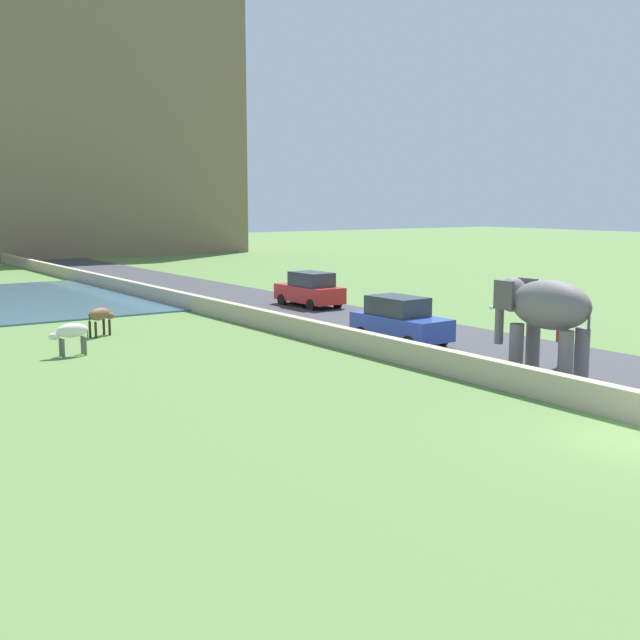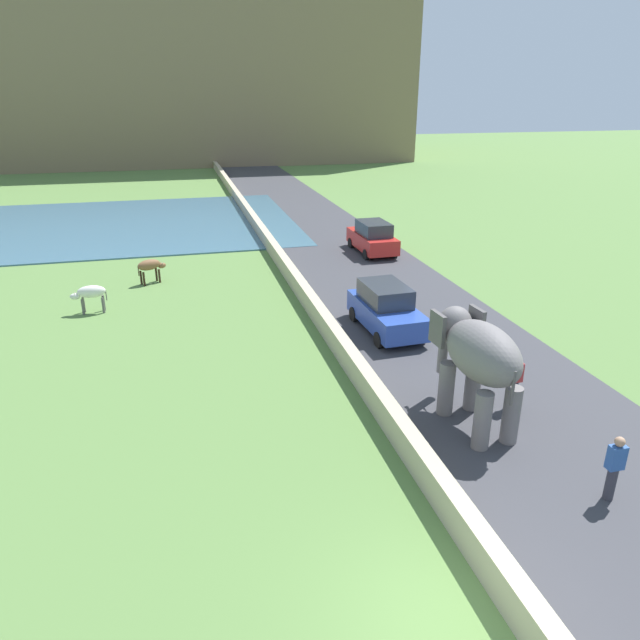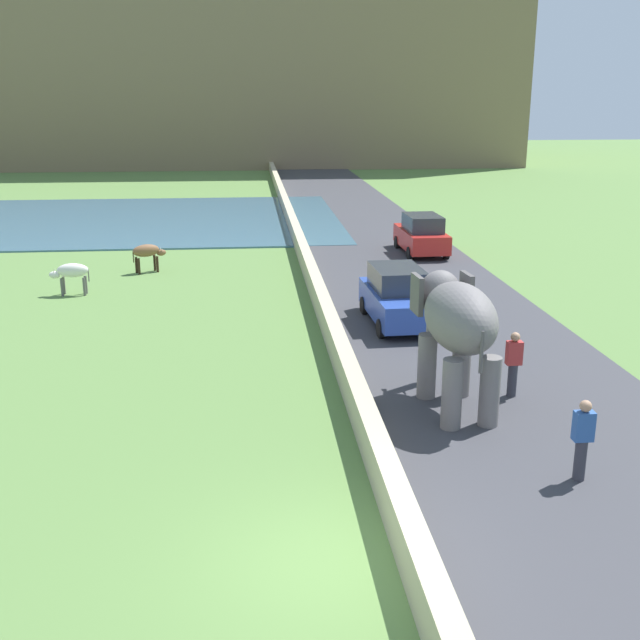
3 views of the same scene
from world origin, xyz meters
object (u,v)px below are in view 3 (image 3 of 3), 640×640
object	(u,v)px
person_trailing	(582,439)
cow_white	(71,272)
person_beside_elephant	(513,363)
car_blue	(398,297)
car_red	(422,235)
elephant	(456,324)
cow_brown	(147,252)

from	to	relation	value
person_trailing	cow_white	bearing A→B (deg)	129.16
person_beside_elephant	cow_white	world-z (taller)	person_beside_elephant
person_trailing	car_blue	distance (m)	10.42
car_red	elephant	bearing A→B (deg)	-100.31
person_beside_elephant	person_trailing	distance (m)	4.11
person_trailing	cow_white	xyz separation A→B (m)	(-12.28, 15.08, -0.04)
car_red	cow_brown	bearing A→B (deg)	-167.86
person_beside_elephant	cow_brown	size ratio (longest dim) A/B	1.18
cow_white	car_red	bearing A→B (deg)	23.03
person_beside_elephant	car_blue	bearing A→B (deg)	103.97
elephant	cow_white	xyz separation A→B (m)	(-10.84, 11.47, -1.20)
cow_brown	car_blue	bearing A→B (deg)	-43.57
elephant	person_trailing	distance (m)	4.06
person_beside_elephant	car_red	xyz separation A→B (m)	(1.61, 16.92, 0.03)
person_trailing	elephant	bearing A→B (deg)	111.68
person_beside_elephant	cow_white	xyz separation A→B (m)	(-12.40, 10.97, -0.04)
car_red	car_blue	world-z (taller)	same
person_trailing	cow_brown	distance (m)	21.04
elephant	car_red	world-z (taller)	elephant
person_trailing	car_blue	size ratio (longest dim) A/B	0.40
person_trailing	person_beside_elephant	bearing A→B (deg)	88.26
elephant	cow_white	distance (m)	15.83
cow_brown	cow_white	distance (m)	4.11
person_trailing	cow_brown	world-z (taller)	person_trailing
person_beside_elephant	car_blue	distance (m)	6.40
person_trailing	car_blue	xyz separation A→B (m)	(-1.42, 10.33, 0.03)
car_red	cow_white	xyz separation A→B (m)	(-14.01, -5.95, -0.06)
person_beside_elephant	person_trailing	world-z (taller)	same
car_blue	cow_brown	bearing A→B (deg)	136.43
cow_brown	elephant	bearing A→B (deg)	-60.05
elephant	person_beside_elephant	size ratio (longest dim) A/B	2.16
car_red	car_blue	bearing A→B (deg)	-106.41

